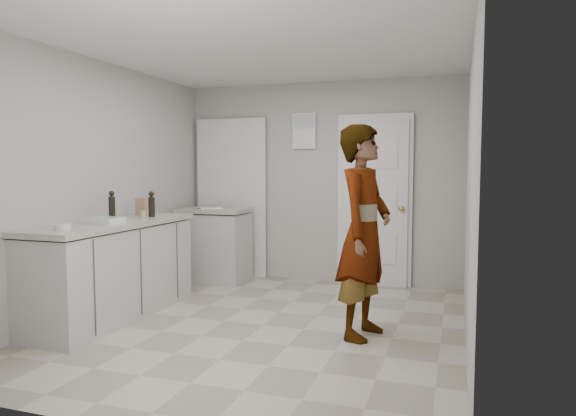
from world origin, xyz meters
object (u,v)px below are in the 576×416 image
(person, at_px, (364,232))
(baking_dish, at_px, (104,221))
(oil_cruet_a, at_px, (152,205))
(spice_jar, at_px, (143,215))
(oil_cruet_b, at_px, (112,206))
(egg_bowl, at_px, (62,227))
(cake_mix_box, at_px, (141,206))

(person, xyz_separation_m, baking_dish, (-2.33, -0.37, 0.05))
(oil_cruet_a, xyz_separation_m, baking_dish, (-0.05, -0.69, -0.10))
(spice_jar, height_order, oil_cruet_b, oil_cruet_b)
(spice_jar, distance_m, egg_bowl, 1.04)
(person, bearing_deg, cake_mix_box, 91.44)
(baking_dish, xyz_separation_m, egg_bowl, (0.01, -0.53, -0.00))
(oil_cruet_b, distance_m, baking_dish, 0.33)
(cake_mix_box, distance_m, spice_jar, 0.36)
(baking_dish, distance_m, egg_bowl, 0.53)
(oil_cruet_a, bearing_deg, cake_mix_box, 152.63)
(egg_bowl, bearing_deg, oil_cruet_a, 87.94)
(oil_cruet_a, bearing_deg, spice_jar, -84.65)
(cake_mix_box, distance_m, baking_dish, 0.81)
(cake_mix_box, height_order, spice_jar, cake_mix_box)
(cake_mix_box, distance_m, oil_cruet_b, 0.51)
(cake_mix_box, bearing_deg, person, -2.48)
(person, relative_size, egg_bowl, 13.61)
(oil_cruet_a, xyz_separation_m, egg_bowl, (-0.04, -1.22, -0.10))
(cake_mix_box, height_order, baking_dish, cake_mix_box)
(person, relative_size, cake_mix_box, 9.38)
(person, height_order, cake_mix_box, person)
(cake_mix_box, xyz_separation_m, oil_cruet_a, (0.20, -0.10, 0.03))
(spice_jar, distance_m, oil_cruet_a, 0.20)
(baking_dish, height_order, egg_bowl, baking_dish)
(cake_mix_box, distance_m, egg_bowl, 1.33)
(oil_cruet_b, xyz_separation_m, egg_bowl, (0.14, -0.81, -0.11))
(person, height_order, oil_cruet_b, person)
(cake_mix_box, bearing_deg, egg_bowl, -76.19)
(spice_jar, height_order, egg_bowl, spice_jar)
(oil_cruet_b, bearing_deg, baking_dish, -66.34)
(oil_cruet_a, height_order, baking_dish, oil_cruet_a)
(oil_cruet_b, height_order, baking_dish, oil_cruet_b)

